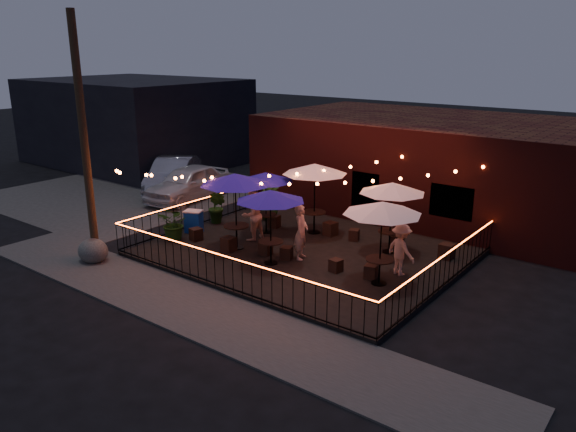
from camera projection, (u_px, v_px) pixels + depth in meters
name	position (u px, v px, depth m)	size (l,w,h in m)	color
ground	(268.00, 272.00, 17.85)	(110.00, 110.00, 0.00)	black
patio	(305.00, 253.00, 19.35)	(10.00, 8.00, 0.15)	black
sidewalk	(193.00, 308.00, 15.38)	(18.00, 2.50, 0.05)	#3A3836
parking_lot	(133.00, 191.00, 27.88)	(11.00, 12.00, 0.02)	#3A3836
brick_building	(432.00, 164.00, 24.27)	(14.00, 8.00, 4.00)	#350F0E
background_building	(135.00, 121.00, 34.45)	(12.00, 9.00, 5.00)	black
utility_pole	(84.00, 141.00, 17.86)	(0.26, 0.26, 8.00)	#3C2A18
fence_front	(224.00, 272.00, 16.14)	(10.00, 0.04, 1.04)	black
fence_left	(202.00, 211.00, 22.09)	(0.04, 8.00, 1.04)	black
fence_right	(445.00, 271.00, 16.26)	(0.04, 8.00, 1.04)	black
festoon_lights	(276.00, 181.00, 19.00)	(10.02, 8.72, 1.32)	orange
cafe_table_0	(235.00, 180.00, 18.88)	(2.91, 2.91, 2.66)	black
cafe_table_1	(266.00, 178.00, 20.63)	(2.62, 2.62, 2.32)	black
cafe_table_2	(270.00, 197.00, 17.56)	(2.79, 2.79, 2.45)	black
cafe_table_3	(315.00, 170.00, 20.50)	(2.49, 2.49, 2.65)	black
cafe_table_4	(382.00, 209.00, 15.98)	(2.46, 2.46, 2.53)	black
cafe_table_5	(392.00, 189.00, 18.55)	(2.26, 2.26, 2.45)	black
bistro_chair_0	(196.00, 234.00, 20.31)	(0.38, 0.38, 0.45)	black
bistro_chair_1	(228.00, 244.00, 19.23)	(0.42, 0.42, 0.49)	black
bistro_chair_2	(261.00, 213.00, 22.88)	(0.37, 0.37, 0.44)	black
bistro_chair_3	(274.00, 221.00, 21.77)	(0.40, 0.40, 0.47)	black
bistro_chair_4	(265.00, 248.00, 18.92)	(0.38, 0.38, 0.45)	black
bistro_chair_5	(286.00, 253.00, 18.50)	(0.36, 0.36, 0.43)	black
bistro_chair_6	(330.00, 229.00, 20.83)	(0.43, 0.43, 0.50)	black
bistro_chair_7	(354.00, 235.00, 20.30)	(0.35, 0.35, 0.41)	black
bistro_chair_8	(336.00, 265.00, 17.49)	(0.34, 0.34, 0.41)	black
bistro_chair_9	(371.00, 271.00, 16.99)	(0.36, 0.36, 0.42)	black
bistro_chair_10	(397.00, 242.00, 19.48)	(0.39, 0.39, 0.47)	black
bistro_chair_11	(446.00, 251.00, 18.55)	(0.43, 0.43, 0.51)	black
patron_a	(301.00, 232.00, 18.37)	(0.67, 0.44, 1.83)	#E2A893
patron_b	(252.00, 215.00, 20.17)	(0.91, 0.71, 1.88)	tan
patron_c	(401.00, 249.00, 17.10)	(1.05, 0.60, 1.63)	#D5A892
potted_shrub_a	(175.00, 223.00, 20.23)	(1.12, 0.97, 1.25)	#19410D
potted_shrub_b	(217.00, 207.00, 22.14)	(0.73, 0.59, 1.33)	#123511
potted_shrub_c	(269.00, 202.00, 22.66)	(0.79, 0.79, 1.42)	#10410F
cooler	(194.00, 221.00, 21.11)	(0.78, 0.67, 0.86)	#0E3CB4
boulder	(93.00, 251.00, 18.63)	(0.98, 0.84, 0.77)	#41413D
car_white	(188.00, 183.00, 26.12)	(1.89, 4.71, 1.60)	silver
car_silver	(174.00, 174.00, 27.79)	(1.73, 4.95, 1.63)	#A8A8AF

